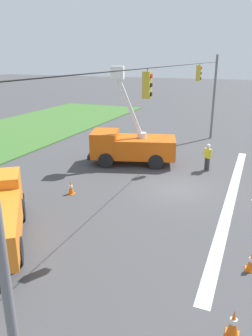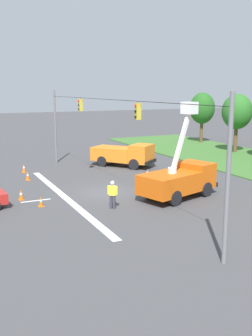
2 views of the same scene
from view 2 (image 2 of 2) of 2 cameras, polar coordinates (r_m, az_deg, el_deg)
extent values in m
plane|color=#424244|center=(28.32, -2.91, -3.53)|extent=(200.00, 200.00, 0.00)
cube|color=silver|center=(27.34, -8.84, -4.20)|extent=(17.60, 0.50, 0.01)
cube|color=silver|center=(26.87, -12.94, -4.63)|extent=(0.20, 2.00, 0.01)
cylinder|color=slate|center=(39.86, -10.22, 5.91)|extent=(0.20, 0.20, 7.20)
cylinder|color=slate|center=(16.56, 14.56, -1.85)|extent=(0.20, 0.20, 7.20)
cylinder|color=black|center=(27.38, -3.05, 9.94)|extent=(26.00, 0.03, 0.03)
cylinder|color=black|center=(32.23, -6.64, 10.01)|extent=(0.02, 0.02, 0.10)
cube|color=gold|center=(32.24, -6.62, 9.07)|extent=(0.32, 0.28, 0.96)
cylinder|color=red|center=(32.18, -6.90, 9.63)|extent=(0.16, 0.05, 0.16)
cylinder|color=black|center=(32.19, -6.89, 9.06)|extent=(0.16, 0.05, 0.16)
cylinder|color=black|center=(32.21, -6.87, 8.49)|extent=(0.16, 0.05, 0.16)
cylinder|color=black|center=(22.90, 1.75, 9.54)|extent=(0.02, 0.02, 0.10)
cube|color=gold|center=(22.92, 1.74, 8.22)|extent=(0.32, 0.28, 0.96)
cylinder|color=red|center=(22.83, 1.38, 9.01)|extent=(0.16, 0.05, 0.16)
cylinder|color=black|center=(22.85, 1.38, 8.21)|extent=(0.16, 0.05, 0.16)
cylinder|color=black|center=(22.87, 1.38, 7.41)|extent=(0.16, 0.05, 0.16)
cylinder|color=brown|center=(54.89, 10.88, 5.27)|extent=(0.43, 0.43, 3.25)
ellipsoid|color=#235B1E|center=(54.65, 11.00, 8.52)|extent=(3.51, 3.29, 4.19)
cylinder|color=brown|center=(47.19, 15.60, 4.05)|extent=(0.42, 0.42, 3.19)
ellipsoid|color=#286623|center=(46.92, 15.81, 7.88)|extent=(3.68, 3.27, 4.00)
cube|color=#D6560F|center=(26.20, 6.28, -2.21)|extent=(3.54, 4.50, 1.31)
cube|color=#D6560F|center=(28.29, 10.05, -0.89)|extent=(2.78, 2.32, 1.71)
cube|color=#1E2838|center=(28.70, 10.79, -0.13)|extent=(2.05, 0.72, 0.77)
cube|color=black|center=(29.17, 11.10, -1.98)|extent=(2.43, 0.89, 0.30)
cylinder|color=black|center=(29.00, 7.92, -2.25)|extent=(0.56, 1.04, 1.00)
cylinder|color=black|center=(27.65, 11.59, -3.05)|extent=(0.56, 1.04, 1.00)
cylinder|color=black|center=(26.60, 3.38, -3.41)|extent=(0.56, 1.04, 1.00)
cylinder|color=black|center=(25.13, 7.15, -4.37)|extent=(0.56, 1.04, 1.00)
cylinder|color=silver|center=(26.22, 6.72, -0.33)|extent=(0.60, 0.60, 0.36)
cube|color=white|center=(26.53, 7.95, 3.74)|extent=(0.77, 1.83, 4.07)
cube|color=white|center=(26.96, 9.19, 8.61)|extent=(1.10, 1.03, 0.80)
cube|color=orange|center=(38.06, -1.70, 2.09)|extent=(4.66, 4.34, 1.27)
cube|color=orange|center=(36.74, 2.26, 2.08)|extent=(2.76, 2.86, 1.70)
cube|color=#1E2838|center=(36.44, 3.13, 2.47)|extent=(1.30, 1.66, 0.76)
cube|color=black|center=(36.47, 3.60, 0.89)|extent=(1.56, 1.98, 0.30)
cylinder|color=black|center=(37.95, 2.62, 1.08)|extent=(0.96, 0.83, 1.00)
cylinder|color=black|center=(36.02, 1.18, 0.53)|extent=(0.96, 0.83, 1.00)
cylinder|color=black|center=(39.45, -1.85, 1.49)|extent=(0.96, 0.83, 1.00)
cylinder|color=black|center=(37.60, -3.46, 0.97)|extent=(0.96, 0.83, 1.00)
cylinder|color=#383842|center=(24.43, -2.19, -4.93)|extent=(0.18, 0.18, 0.85)
cylinder|color=#383842|center=(24.39, -1.74, -4.96)|extent=(0.18, 0.18, 0.85)
cube|color=yellow|center=(24.22, -1.98, -3.30)|extent=(0.43, 0.46, 0.60)
cube|color=silver|center=(24.22, -1.98, -3.30)|extent=(0.32, 0.38, 0.62)
cylinder|color=yellow|center=(24.27, -2.60, -3.19)|extent=(0.11, 0.11, 0.55)
cylinder|color=yellow|center=(24.15, -1.35, -3.26)|extent=(0.11, 0.11, 0.55)
sphere|color=tan|center=(24.11, -1.98, -2.31)|extent=(0.22, 0.22, 0.22)
sphere|color=white|center=(24.10, -1.99, -2.17)|extent=(0.26, 0.26, 0.26)
cube|color=orange|center=(25.52, -12.22, -5.43)|extent=(0.36, 0.36, 0.03)
cone|color=orange|center=(25.43, -12.25, -4.72)|extent=(0.25, 0.25, 0.63)
cylinder|color=white|center=(25.42, -12.26, -4.65)|extent=(0.16, 0.16, 0.11)
cube|color=orange|center=(36.07, -14.57, -0.61)|extent=(0.36, 0.36, 0.03)
cone|color=orange|center=(35.99, -14.60, 0.02)|extent=(0.31, 0.31, 0.77)
cylinder|color=white|center=(35.99, -14.61, 0.08)|extent=(0.19, 0.19, 0.14)
cube|color=orange|center=(32.94, 3.13, -1.38)|extent=(0.36, 0.36, 0.03)
cone|color=orange|center=(32.86, 3.14, -0.73)|extent=(0.29, 0.29, 0.73)
cylinder|color=white|center=(32.85, 3.14, -0.66)|extent=(0.18, 0.18, 0.13)
cube|color=orange|center=(27.29, -14.96, -4.46)|extent=(0.36, 0.36, 0.03)
cone|color=orange|center=(27.19, -15.00, -3.71)|extent=(0.28, 0.28, 0.71)
cylinder|color=white|center=(27.18, -15.00, -3.64)|extent=(0.18, 0.18, 0.13)
cube|color=orange|center=(32.99, -14.05, -1.69)|extent=(0.36, 0.36, 0.03)
cone|color=orange|center=(32.91, -14.08, -1.06)|extent=(0.28, 0.28, 0.71)
cylinder|color=white|center=(32.91, -14.08, -1.00)|extent=(0.18, 0.18, 0.13)
camera|label=1|loc=(42.58, -16.98, 10.49)|focal=35.00mm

